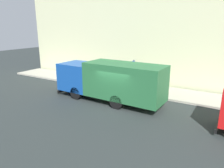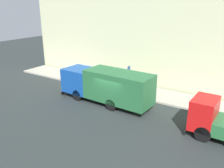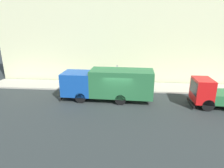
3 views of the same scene
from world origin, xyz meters
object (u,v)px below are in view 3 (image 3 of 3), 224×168
(small_flatbed_truck, at_px, (215,94))
(large_utility_truck, at_px, (108,83))
(pedestrian_standing, at_px, (80,77))
(pedestrian_walking, at_px, (97,78))
(street_sign_post, at_px, (117,75))
(traffic_cone_orange, at_px, (76,84))

(small_flatbed_truck, bearing_deg, large_utility_truck, 85.98)
(small_flatbed_truck, height_order, pedestrian_standing, small_flatbed_truck)
(large_utility_truck, distance_m, pedestrian_standing, 5.34)
(pedestrian_walking, xyz_separation_m, street_sign_post, (-0.73, -2.31, 0.63))
(small_flatbed_truck, distance_m, pedestrian_standing, 13.68)
(large_utility_truck, bearing_deg, pedestrian_walking, 27.55)
(small_flatbed_truck, xyz_separation_m, pedestrian_standing, (4.67, 12.86, -0.06))
(street_sign_post, bearing_deg, pedestrian_walking, 72.43)
(small_flatbed_truck, xyz_separation_m, street_sign_post, (3.54, 8.58, 0.55))
(pedestrian_walking, bearing_deg, large_utility_truck, -25.59)
(pedestrian_walking, distance_m, street_sign_post, 2.50)
(large_utility_truck, distance_m, street_sign_post, 2.82)
(large_utility_truck, height_order, traffic_cone_orange, large_utility_truck)
(pedestrian_walking, bearing_deg, street_sign_post, 21.17)
(large_utility_truck, xyz_separation_m, street_sign_post, (2.75, -0.64, 0.08))
(pedestrian_walking, height_order, street_sign_post, street_sign_post)
(traffic_cone_orange, bearing_deg, pedestrian_standing, -16.24)
(small_flatbed_truck, height_order, traffic_cone_orange, small_flatbed_truck)
(small_flatbed_truck, distance_m, pedestrian_walking, 11.70)
(pedestrian_walking, height_order, pedestrian_standing, pedestrian_standing)
(large_utility_truck, bearing_deg, pedestrian_standing, 45.13)
(large_utility_truck, relative_size, street_sign_post, 3.24)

